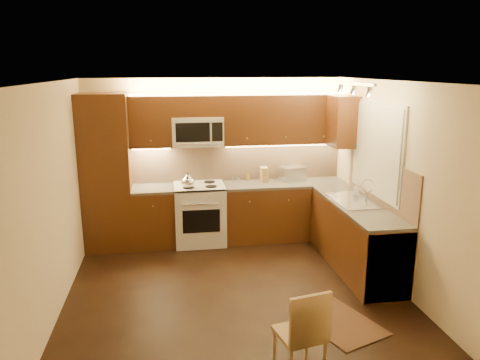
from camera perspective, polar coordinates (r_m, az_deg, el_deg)
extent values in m
cube|color=black|center=(5.82, -0.63, -13.40)|extent=(4.00, 4.00, 0.01)
cube|color=beige|center=(5.18, -0.71, 12.03)|extent=(4.00, 4.00, 0.01)
cube|color=beige|center=(7.30, -2.94, 2.62)|extent=(4.00, 0.01, 2.50)
cube|color=beige|center=(3.51, 4.14, -9.87)|extent=(4.00, 0.01, 2.50)
cube|color=beige|center=(5.46, -21.93, -2.18)|extent=(0.01, 4.00, 2.50)
cube|color=beige|center=(5.98, 18.65, -0.58)|extent=(0.01, 4.00, 2.50)
cube|color=#49240F|center=(7.05, -16.12, 0.85)|extent=(0.70, 0.60, 2.30)
cube|color=#49240F|center=(7.18, -10.50, -4.55)|extent=(0.62, 0.60, 0.86)
cube|color=#3C3936|center=(7.06, -10.66, -1.08)|extent=(0.62, 0.60, 0.04)
cube|color=#49240F|center=(7.40, 5.44, -3.84)|extent=(1.92, 0.60, 0.86)
cube|color=#3C3936|center=(7.28, 5.52, -0.46)|extent=(1.92, 0.60, 0.04)
cube|color=#49240F|center=(6.44, 14.07, -6.91)|extent=(0.60, 2.00, 0.86)
cube|color=#3C3936|center=(6.30, 14.31, -3.07)|extent=(0.60, 2.00, 0.04)
cube|color=silver|center=(5.85, 16.75, -9.23)|extent=(0.58, 0.60, 0.84)
cube|color=tan|center=(7.35, -0.21, 2.30)|extent=(3.30, 0.02, 0.60)
cube|color=tan|center=(6.34, 16.89, -0.14)|extent=(0.02, 2.00, 0.60)
cube|color=#49240F|center=(7.00, -11.00, 7.08)|extent=(0.62, 0.35, 0.75)
cube|color=#49240F|center=(7.22, 5.45, 7.46)|extent=(1.92, 0.35, 0.75)
cube|color=#49240F|center=(6.99, -5.35, 9.07)|extent=(0.76, 0.35, 0.31)
cube|color=#49240F|center=(7.06, 12.55, 7.06)|extent=(0.35, 0.50, 0.75)
cube|color=silver|center=(6.39, 16.52, 3.66)|extent=(0.03, 1.44, 1.24)
cube|color=silver|center=(6.38, 16.36, 3.66)|extent=(0.02, 1.36, 1.16)
cube|color=silver|center=(5.99, 13.86, 11.48)|extent=(0.04, 1.20, 0.03)
cube|color=silver|center=(7.40, 6.41, 0.81)|extent=(0.43, 0.37, 0.22)
cube|color=olive|center=(7.28, 3.00, 0.70)|extent=(0.11, 0.17, 0.23)
cylinder|color=silver|center=(7.24, -0.22, 0.04)|extent=(0.05, 0.05, 0.09)
cylinder|color=olive|center=(7.36, 0.83, 0.33)|extent=(0.05, 0.05, 0.10)
cylinder|color=silver|center=(7.28, -0.82, 0.12)|extent=(0.05, 0.05, 0.08)
cylinder|color=#A88932|center=(7.38, 1.01, 0.36)|extent=(0.04, 0.04, 0.10)
imported|color=silver|center=(6.70, 14.12, -1.13)|extent=(0.10, 0.10, 0.17)
cube|color=black|center=(5.28, 12.00, -16.69)|extent=(0.93, 1.11, 0.01)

